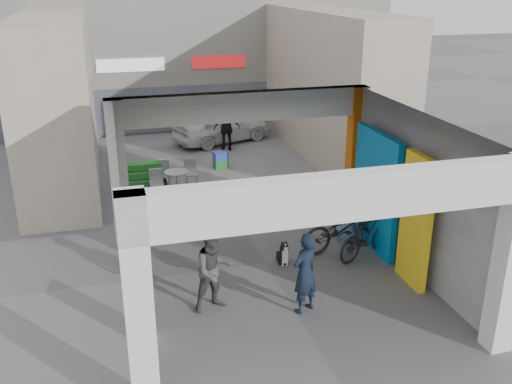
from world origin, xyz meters
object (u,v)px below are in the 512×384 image
object	(u,v)px
man_with_dog	(305,273)
bicycle_front	(343,228)
man_crates	(227,128)
cafe_set	(172,183)
man_back_turned	(214,270)
produce_stand	(145,181)
bicycle_rear	(366,236)
border_collie	(283,254)
white_van	(221,126)
man_elderly	(348,211)

from	to	relation	value
man_with_dog	bicycle_front	size ratio (longest dim) A/B	0.78
man_crates	bicycle_front	distance (m)	8.70
cafe_set	man_back_turned	xyz separation A→B (m)	(-0.03, -6.51, 0.51)
produce_stand	bicycle_rear	bearing A→B (deg)	-36.64
cafe_set	man_back_turned	world-z (taller)	man_back_turned
produce_stand	border_collie	xyz separation A→B (m)	(2.58, -5.49, -0.10)
cafe_set	white_van	bearing A→B (deg)	62.84
cafe_set	produce_stand	size ratio (longest dim) A/B	1.16
border_collie	produce_stand	bearing A→B (deg)	119.63
man_elderly	man_crates	xyz separation A→B (m)	(-1.15, 8.24, 0.08)
white_van	cafe_set	bearing A→B (deg)	132.63
bicycle_front	bicycle_rear	size ratio (longest dim) A/B	1.19
man_elderly	bicycle_front	xyz separation A→B (m)	(-0.31, -0.41, -0.21)
man_back_turned	man_elderly	bearing A→B (deg)	14.35
bicycle_front	man_with_dog	bearing A→B (deg)	132.54
cafe_set	border_collie	distance (m)	5.45
man_crates	white_van	bearing A→B (deg)	-87.00
man_back_turned	bicycle_front	size ratio (longest dim) A/B	0.79
man_crates	man_with_dog	bearing A→B (deg)	89.92
cafe_set	man_with_dog	distance (m)	7.25
bicycle_rear	cafe_set	bearing A→B (deg)	10.77
cafe_set	produce_stand	bearing A→B (deg)	155.22
white_van	man_back_turned	bearing A→B (deg)	147.06
man_elderly	cafe_set	bearing A→B (deg)	124.64
border_collie	bicycle_rear	world-z (taller)	bicycle_rear
border_collie	man_elderly	distance (m)	2.09
man_elderly	man_crates	size ratio (longest dim) A/B	0.91
border_collie	bicycle_rear	distance (m)	1.95
cafe_set	bicycle_rear	world-z (taller)	bicycle_rear
white_van	bicycle_front	bearing A→B (deg)	164.44
produce_stand	man_back_turned	world-z (taller)	man_back_turned
man_with_dog	white_van	bearing A→B (deg)	-122.39
produce_stand	man_back_turned	distance (m)	6.92
man_back_turned	man_crates	distance (m)	10.69
cafe_set	man_elderly	size ratio (longest dim) A/B	0.98
man_back_turned	bicycle_rear	distance (m)	3.97
produce_stand	man_with_dog	world-z (taller)	man_with_dog
cafe_set	bicycle_front	distance (m)	5.87
man_crates	cafe_set	bearing A→B (deg)	61.43
border_collie	man_with_dog	xyz separation A→B (m)	(-0.21, -1.92, 0.58)
man_with_dog	bicycle_rear	distance (m)	2.77
produce_stand	man_elderly	world-z (taller)	man_elderly
bicycle_rear	man_with_dog	bearing A→B (deg)	104.94
produce_stand	man_elderly	distance (m)	6.52
produce_stand	man_with_dog	distance (m)	7.79
man_elderly	white_van	bearing A→B (deg)	91.26
cafe_set	white_van	world-z (taller)	white_van
cafe_set	man_back_turned	bearing A→B (deg)	-90.25
cafe_set	man_elderly	bearing A→B (deg)	-49.89
man_elderly	man_crates	world-z (taller)	man_crates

